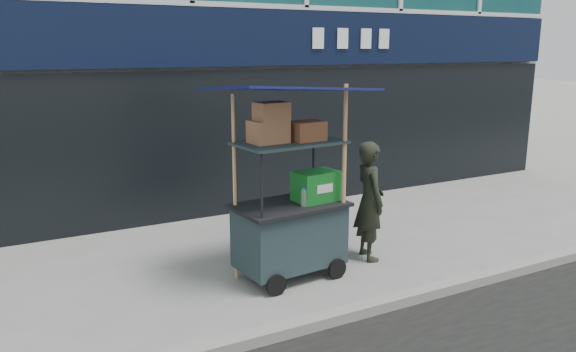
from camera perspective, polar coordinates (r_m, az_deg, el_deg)
ground at (r=6.11m, az=3.66°, el=-13.89°), size 80.00×80.00×0.00m
curb at (r=5.93m, az=4.72°, el=-14.12°), size 80.00×0.18×0.12m
vendor_cart at (r=6.75m, az=0.33°, el=-3.52°), size 1.88×1.40×2.39m
vendor_man at (r=7.43m, az=8.28°, el=-2.51°), size 0.50×0.65×1.58m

